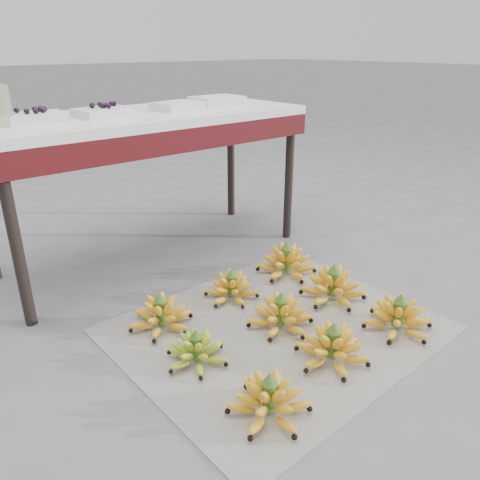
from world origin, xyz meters
TOP-DOWN VIEW (x-y plane):
  - ground at (0.00, 0.00)m, footprint 60.00×60.00m
  - newspaper_mat at (0.04, 0.05)m, footprint 1.27×1.07m
  - bunch_front_left at (-0.33, -0.29)m, footprint 0.35×0.35m
  - bunch_front_center at (0.04, -0.24)m, footprint 0.31×0.31m
  - bunch_front_right at (0.42, -0.27)m, footprint 0.30×0.30m
  - bunch_mid_left at (-0.35, 0.08)m, footprint 0.24×0.24m
  - bunch_mid_center at (0.06, 0.05)m, footprint 0.28×0.28m
  - bunch_mid_right at (0.41, 0.07)m, footprint 0.33×0.33m
  - bunch_back_left at (-0.33, 0.38)m, footprint 0.34×0.34m
  - bunch_back_center at (0.05, 0.38)m, footprint 0.30×0.30m
  - bunch_back_right at (0.43, 0.39)m, footprint 0.31×0.31m
  - vendor_table at (0.03, 1.04)m, footprint 1.66×0.67m
  - tray_far_left at (-0.51, 1.06)m, footprint 0.27×0.21m
  - tray_left at (-0.20, 1.03)m, footprint 0.27×0.21m
  - tray_right at (0.21, 1.02)m, footprint 0.28×0.22m
  - tray_far_right at (0.52, 1.08)m, footprint 0.28×0.20m

SIDE VIEW (x-z plane):
  - ground at x=0.00m, z-range 0.00..0.00m
  - newspaper_mat at x=0.04m, z-range 0.00..0.01m
  - bunch_mid_left at x=-0.35m, z-range -0.02..0.13m
  - bunch_back_center at x=0.05m, z-range -0.02..0.13m
  - bunch_back_left at x=-0.33m, z-range -0.02..0.14m
  - bunch_front_left at x=-0.33m, z-range -0.02..0.15m
  - bunch_mid_center at x=0.06m, z-range -0.02..0.15m
  - bunch_front_center at x=0.04m, z-range -0.02..0.15m
  - bunch_front_right at x=0.42m, z-range -0.02..0.15m
  - bunch_mid_right at x=0.41m, z-range -0.02..0.16m
  - bunch_back_right at x=0.43m, z-range -0.02..0.16m
  - vendor_table at x=0.03m, z-range 0.31..1.11m
  - tray_right at x=0.21m, z-range 0.80..0.84m
  - tray_far_left at x=-0.51m, z-range 0.79..0.85m
  - tray_far_right at x=0.52m, z-range 0.80..0.84m
  - tray_left at x=-0.20m, z-range 0.79..0.85m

